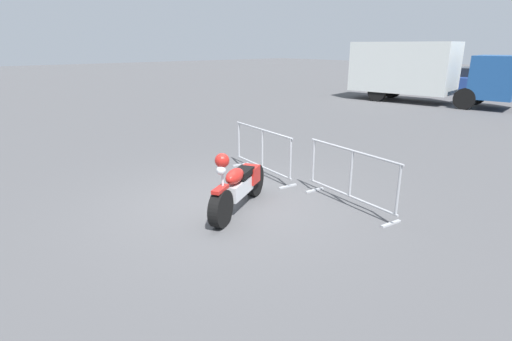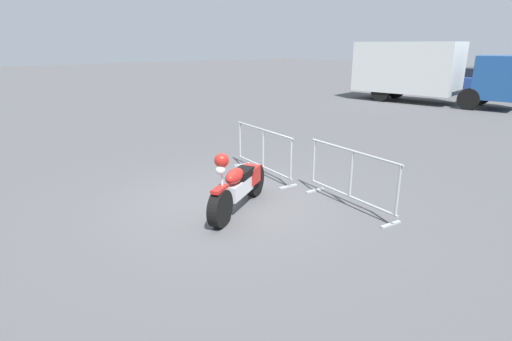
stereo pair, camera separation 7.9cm
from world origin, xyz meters
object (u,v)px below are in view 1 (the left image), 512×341
Objects in this scene: crowd_barrier_near at (262,152)px; parked_car_yellow at (394,76)px; motorcycle at (239,185)px; parked_car_blue at (471,80)px; crowd_barrier_far at (351,178)px; box_truck at (420,70)px; pedestrian at (430,78)px; parked_car_red at (433,78)px.

parked_car_yellow is at bearing 113.96° from crowd_barrier_near.
motorcycle is 23.10m from parked_car_blue.
box_truck is at bearing 113.86° from crowd_barrier_far.
box_truck is 6.89m from parked_car_blue.
crowd_barrier_near is at bearing -62.99° from pedestrian.
pedestrian is at bearing -124.84° from parked_car_yellow.
pedestrian reaches higher than parked_car_red.
parked_car_yellow is 2.50× the size of pedestrian.
pedestrian reaches higher than crowd_barrier_near.
parked_car_blue is (-4.00, 20.88, 0.21)m from crowd_barrier_near.
motorcycle is 24.17m from parked_car_red.
motorcycle is 0.44× the size of parked_car_blue.
parked_car_blue reaches higher than parked_car_yellow.
parked_car_yellow is 2.66m from parked_car_red.
parked_car_blue is at bearing -90.21° from parked_car_yellow.
crowd_barrier_far is at bearing -164.16° from parked_car_blue.
box_truck reaches higher than crowd_barrier_near.
parked_car_red is 0.93× the size of parked_car_blue.
crowd_barrier_near is at bearing -170.36° from parked_car_blue.
parked_car_blue is at bearing 75.45° from pedestrian.
parked_car_blue reaches higher than crowd_barrier_far.
parked_car_blue is (5.24, 0.09, 0.04)m from parked_car_yellow.
pedestrian is (-6.49, 19.78, 0.46)m from motorcycle.
crowd_barrier_far is 19.73m from pedestrian.
parked_car_red is (-9.02, 21.25, 0.15)m from crowd_barrier_far.
box_truck is 4.70× the size of pedestrian.
parked_car_red is at bearing 80.82° from parked_car_blue.
parked_car_red is 2.65m from parked_car_blue.
parked_car_blue is 3.02m from pedestrian.
parked_car_blue is 2.63× the size of pedestrian.
parked_car_blue reaches higher than motorcycle.
box_truck is (-6.21, 14.05, 1.08)m from crowd_barrier_far.
parked_car_yellow reaches higher than crowd_barrier_near.
crowd_barrier_far is at bearing -151.95° from parked_car_yellow.
box_truck is at bearing -142.36° from parked_car_yellow.
pedestrian is (-7.69, 18.16, 0.37)m from crowd_barrier_far.
parked_car_red is 3.37m from pedestrian.
parked_car_red is at bearing 107.30° from crowd_barrier_near.
box_truck reaches higher than parked_car_yellow.
pedestrian reaches higher than crowd_barrier_far.
box_truck is 1.93× the size of parked_car_red.
parked_car_yellow is at bearing 176.36° from motorcycle.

